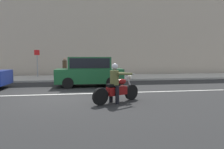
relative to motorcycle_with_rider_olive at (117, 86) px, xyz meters
name	(u,v)px	position (x,y,z in m)	size (l,w,h in m)	color
ground_plane	(56,98)	(-2.43, 1.12, -0.63)	(80.00, 80.00, 0.00)	#252525
sidewalk_slab	(70,78)	(-2.43, 9.12, -0.56)	(40.00, 4.40, 0.14)	#A8A399
building_facade	(71,28)	(-2.43, 12.52, 4.21)	(40.00, 1.40, 9.67)	#B7A893
lane_marking_stripe	(54,94)	(-2.69, 2.02, -0.62)	(18.00, 0.14, 0.01)	silver
motorcycle_with_rider_olive	(117,86)	(0.00, 0.00, 0.00)	(1.97, 1.16, 1.52)	black
parked_hatchback_forest_green	(90,71)	(-0.90, 4.53, 0.31)	(4.04, 1.76, 1.80)	#164C28
street_sign_post	(37,60)	(-5.22, 9.85, 0.94)	(0.44, 0.08, 2.35)	gray
pedestrian_bystander	(65,66)	(-2.76, 8.18, 0.47)	(0.34, 0.34, 1.64)	black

